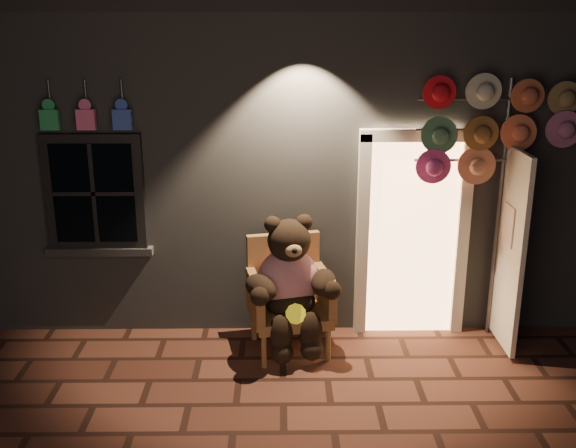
{
  "coord_description": "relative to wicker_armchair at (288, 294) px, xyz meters",
  "views": [
    {
      "loc": [
        -0.03,
        -5.16,
        3.29
      ],
      "look_at": [
        0.05,
        1.0,
        1.35
      ],
      "focal_mm": 42.0,
      "sensor_mm": 36.0,
      "label": 1
    }
  ],
  "objects": [
    {
      "name": "teddy_bear",
      "position": [
        0.02,
        -0.15,
        0.17
      ],
      "size": [
        0.97,
        0.84,
        1.36
      ],
      "rotation": [
        0.0,
        0.0,
        0.2
      ],
      "color": "#B21327",
      "rests_on": "ground"
    },
    {
      "name": "wicker_armchair",
      "position": [
        0.0,
        0.0,
        0.0
      ],
      "size": [
        0.9,
        0.85,
        1.15
      ],
      "rotation": [
        0.0,
        0.0,
        0.2
      ],
      "color": "brown",
      "rests_on": "ground"
    },
    {
      "name": "hat_rack",
      "position": [
        1.97,
        0.18,
        1.66
      ],
      "size": [
        1.56,
        0.22,
        2.71
      ],
      "color": "#59595E",
      "rests_on": "ground"
    },
    {
      "name": "ground",
      "position": [
        -0.05,
        -1.1,
        -0.57
      ],
      "size": [
        60.0,
        60.0,
        0.0
      ],
      "primitive_type": "plane",
      "color": "brown",
      "rests_on": "ground"
    },
    {
      "name": "shop_building",
      "position": [
        -0.05,
        2.89,
        1.16
      ],
      "size": [
        7.3,
        5.95,
        3.51
      ],
      "color": "slate",
      "rests_on": "ground"
    }
  ]
}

